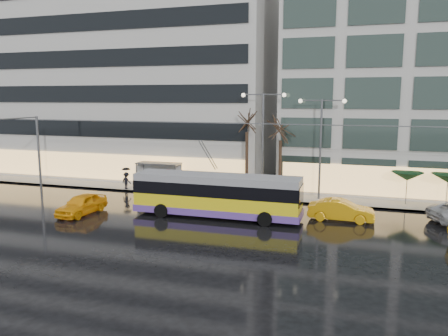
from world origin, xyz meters
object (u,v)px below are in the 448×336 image
at_px(taxi_a, 82,204).
at_px(bus_shelter, 156,169).
at_px(street_lamp_near, 263,130).
at_px(trolleybus, 217,197).

bearing_deg(taxi_a, bus_shelter, 85.40).
bearing_deg(street_lamp_near, taxi_a, -139.58).
bearing_deg(trolleybus, taxi_a, -167.16).
relative_size(street_lamp_near, taxi_a, 1.98).
height_order(trolleybus, bus_shelter, trolleybus).
xyz_separation_m(trolleybus, street_lamp_near, (1.74, 7.75, 4.43)).
relative_size(trolleybus, street_lamp_near, 1.38).
height_order(bus_shelter, street_lamp_near, street_lamp_near).
relative_size(trolleybus, bus_shelter, 2.97).
height_order(trolleybus, street_lamp_near, street_lamp_near).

